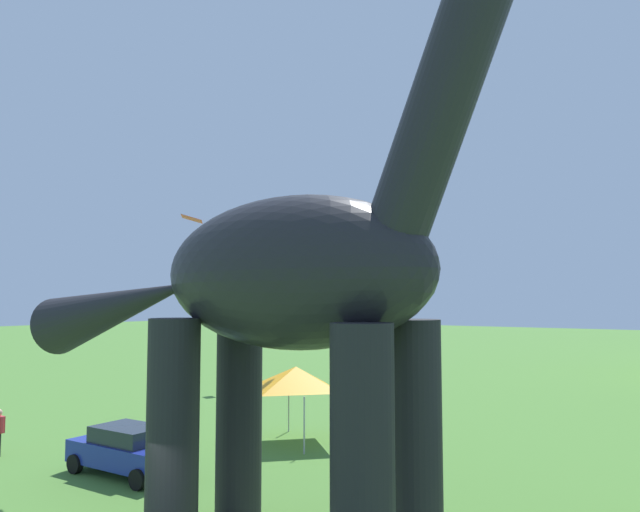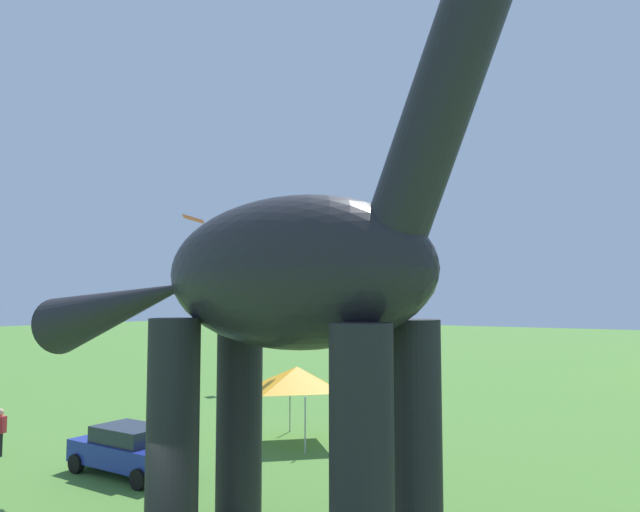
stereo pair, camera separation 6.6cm
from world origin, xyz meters
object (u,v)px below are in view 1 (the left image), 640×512
at_px(festival_canopy_tent, 296,378).
at_px(kite_mid_right, 305,223).
at_px(dinosaur_sculpture, 287,273).
at_px(parked_sedan_left, 129,449).
at_px(kite_mid_left, 229,271).
at_px(kite_near_low, 263,219).
at_px(kite_far_right, 383,336).
at_px(person_near_flyer, 181,391).
at_px(kite_far_left, 192,219).

xyz_separation_m(festival_canopy_tent, kite_mid_right, (-1.89, 3.34, 6.86)).
xyz_separation_m(dinosaur_sculpture, parked_sedan_left, (-7.99, 2.09, -5.51)).
relative_size(kite_mid_left, kite_mid_right, 1.10).
bearing_deg(dinosaur_sculpture, kite_near_low, 109.32).
bearing_deg(festival_canopy_tent, kite_near_low, 133.20).
bearing_deg(dinosaur_sculpture, kite_mid_right, 102.48).
bearing_deg(festival_canopy_tent, kite_far_right, -10.58).
relative_size(person_near_flyer, kite_mid_right, 2.79).
bearing_deg(kite_far_right, kite_mid_left, 152.42).
xyz_separation_m(parked_sedan_left, person_near_flyer, (-6.54, 8.46, 0.26)).
bearing_deg(kite_far_left, kite_mid_right, 24.04).
xyz_separation_m(person_near_flyer, kite_mid_right, (6.69, 1.46, 8.34)).
bearing_deg(person_near_flyer, kite_far_left, -56.89).
bearing_deg(dinosaur_sculpture, kite_mid_left, 114.97).
bearing_deg(kite_far_left, person_near_flyer, 149.90).
distance_m(kite_far_right, kite_mid_right, 9.02).
xyz_separation_m(dinosaur_sculpture, kite_far_left, (-13.04, 9.69, 3.39)).
bearing_deg(kite_mid_left, person_near_flyer, -78.92).
relative_size(festival_canopy_tent, kite_far_right, 2.68).
height_order(dinosaur_sculpture, parked_sedan_left, dinosaur_sculpture).
relative_size(dinosaur_sculpture, kite_near_low, 16.99).
height_order(kite_far_right, kite_mid_right, kite_mid_right).
xyz_separation_m(person_near_flyer, festival_canopy_tent, (8.58, -1.87, 1.48)).
xyz_separation_m(parked_sedan_left, kite_mid_right, (0.15, 9.92, 8.60)).
relative_size(kite_mid_left, kite_far_right, 0.59).
xyz_separation_m(dinosaur_sculpture, person_near_flyer, (-14.53, 10.55, -5.26)).
height_order(kite_mid_right, kite_far_left, kite_far_left).
height_order(person_near_flyer, kite_near_low, kite_near_low).
distance_m(person_near_flyer, kite_far_right, 13.66).
relative_size(dinosaur_sculpture, kite_mid_right, 27.73).
height_order(kite_mid_left, kite_mid_right, kite_mid_right).
bearing_deg(kite_near_low, kite_mid_left, -67.43).
bearing_deg(kite_far_left, festival_canopy_tent, -8.14).
bearing_deg(parked_sedan_left, kite_far_right, 41.40).
height_order(person_near_flyer, kite_far_left, kite_far_left).
distance_m(kite_mid_left, kite_mid_right, 8.41).
distance_m(person_near_flyer, kite_mid_right, 10.79).
bearing_deg(kite_mid_right, person_near_flyer, -167.67).
xyz_separation_m(parked_sedan_left, kite_far_right, (6.42, 5.77, 3.62)).
bearing_deg(parked_sedan_left, kite_far_left, 123.13).
distance_m(parked_sedan_left, kite_far_right, 9.36).
bearing_deg(kite_near_low, kite_far_right, -39.78).
bearing_deg(festival_canopy_tent, parked_sedan_left, -107.20).
relative_size(festival_canopy_tent, kite_near_low, 3.06).
distance_m(dinosaur_sculpture, person_near_flyer, 18.70).
bearing_deg(kite_far_right, dinosaur_sculpture, -78.74).
bearing_deg(dinosaur_sculpture, parked_sedan_left, 144.72).
bearing_deg(kite_mid_right, kite_far_left, -155.96).
xyz_separation_m(person_near_flyer, kite_far_left, (1.48, -0.86, 8.64)).
height_order(kite_mid_left, kite_far_right, kite_mid_left).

